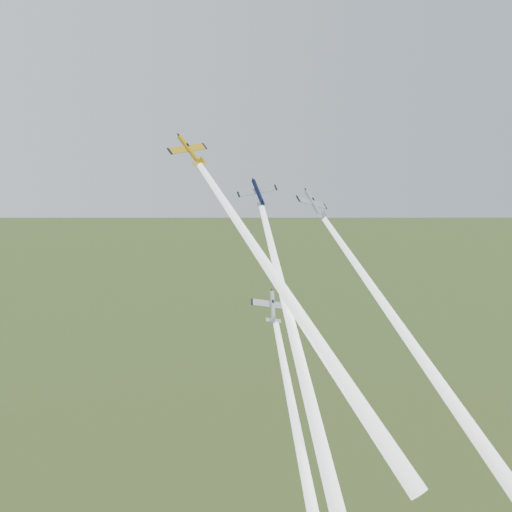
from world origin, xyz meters
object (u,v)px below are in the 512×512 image
at_px(plane_navy, 258,192).
at_px(plane_silver_right, 314,204).
at_px(plane_yellow, 190,150).
at_px(plane_silver_low, 273,307).

relative_size(plane_navy, plane_silver_right, 0.82).
relative_size(plane_yellow, plane_silver_right, 0.95).
bearing_deg(plane_silver_low, plane_yellow, 151.19).
bearing_deg(plane_navy, plane_silver_right, 23.82).
distance_m(plane_silver_right, plane_silver_low, 22.96).
bearing_deg(plane_silver_right, plane_yellow, 161.54).
height_order(plane_yellow, plane_silver_low, plane_yellow).
height_order(plane_yellow, plane_navy, plane_yellow).
distance_m(plane_yellow, plane_silver_right, 26.09).
distance_m(plane_navy, plane_silver_right, 13.62).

